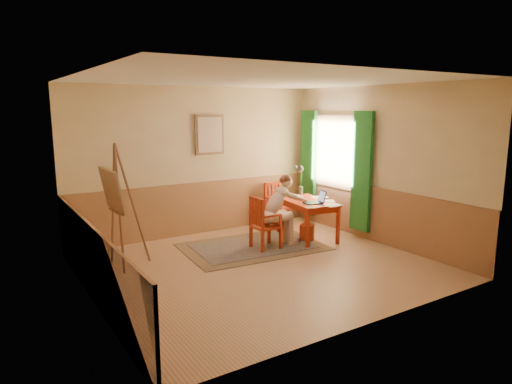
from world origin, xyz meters
TOP-DOWN VIEW (x-y plane):
  - room at (0.00, 0.00)m, footprint 5.04×4.54m
  - wainscot at (0.00, 0.80)m, footprint 5.00×4.50m
  - window at (2.42, 1.10)m, footprint 0.12×2.01m
  - wall_portrait at (0.25, 2.20)m, footprint 0.60×0.05m
  - rug at (0.40, 0.89)m, footprint 2.53×1.80m
  - table at (1.55, 0.83)m, footprint 0.88×1.29m
  - chair_left at (0.49, 0.69)m, footprint 0.43×0.41m
  - chair_back at (1.58, 1.88)m, footprint 0.40×0.42m
  - figure at (0.82, 0.71)m, footprint 0.93×0.40m
  - laptop at (1.53, 0.55)m, footprint 0.42×0.31m
  - papers at (1.74, 0.76)m, footprint 0.71×1.26m
  - vase at (1.84, 1.41)m, footprint 0.20×0.28m
  - wastebasket at (1.46, 0.71)m, footprint 0.28×0.28m
  - easel at (-1.87, 1.13)m, footprint 0.64×0.84m

SIDE VIEW (x-z plane):
  - rug at x=0.40m, z-range 0.00..0.02m
  - wastebasket at x=1.46m, z-range 0.00..0.29m
  - chair_back at x=1.58m, z-range 0.00..0.90m
  - chair_left at x=0.49m, z-range 0.00..0.92m
  - wainscot at x=0.00m, z-range 0.00..1.00m
  - table at x=1.55m, z-range 0.27..0.99m
  - figure at x=0.82m, z-range 0.06..1.32m
  - papers at x=1.74m, z-range 0.72..0.73m
  - laptop at x=1.53m, z-range 0.65..0.88m
  - vase at x=1.84m, z-range 0.70..1.27m
  - easel at x=-1.87m, z-range 0.17..2.08m
  - window at x=2.42m, z-range 0.25..2.45m
  - room at x=0.00m, z-range -0.02..2.82m
  - wall_portrait at x=0.25m, z-range 1.52..2.28m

